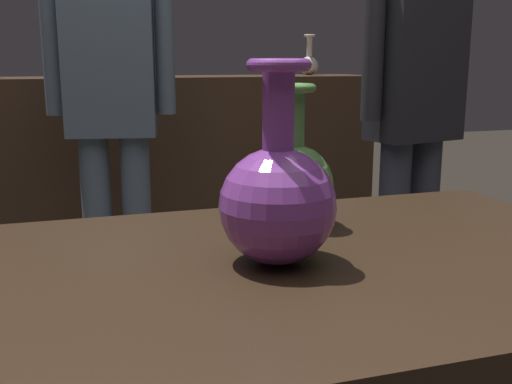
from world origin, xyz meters
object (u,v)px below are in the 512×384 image
(vase_centerpiece, at_px, (278,198))
(shelf_vase_center, at_px, (104,48))
(visitor_center_back, at_px, (111,95))
(shelf_vase_far_right, at_px, (309,63))
(visitor_near_right, at_px, (415,97))
(vase_tall_behind, at_px, (293,180))

(vase_centerpiece, xyz_separation_m, shelf_vase_center, (-0.06, 2.22, 0.23))
(visitor_center_back, bearing_deg, shelf_vase_far_right, -136.08)
(shelf_vase_center, xyz_separation_m, visitor_near_right, (0.98, -1.08, -0.18))
(vase_tall_behind, bearing_deg, vase_centerpiece, -117.00)
(shelf_vase_center, bearing_deg, vase_tall_behind, -85.85)
(shelf_vase_far_right, bearing_deg, visitor_center_back, -147.31)
(visitor_near_right, bearing_deg, vase_centerpiece, 38.00)
(visitor_center_back, xyz_separation_m, visitor_near_right, (1.01, -0.43, -0.00))
(shelf_vase_far_right, distance_m, shelf_vase_center, 1.04)
(vase_centerpiece, relative_size, shelf_vase_center, 1.01)
(visitor_near_right, bearing_deg, shelf_vase_far_right, -106.26)
(vase_tall_behind, height_order, shelf_vase_center, shelf_vase_center)
(vase_tall_behind, relative_size, shelf_vase_far_right, 1.13)
(shelf_vase_far_right, bearing_deg, vase_tall_behind, -113.20)
(vase_tall_behind, relative_size, visitor_near_right, 0.15)
(shelf_vase_center, distance_m, visitor_center_back, 0.67)
(vase_centerpiece, distance_m, vase_tall_behind, 0.20)
(visitor_near_right, bearing_deg, vase_tall_behind, 36.18)
(shelf_vase_far_right, xyz_separation_m, visitor_center_back, (-1.07, -0.69, -0.11))
(vase_centerpiece, relative_size, visitor_near_right, 0.17)
(vase_centerpiece, height_order, shelf_vase_center, shelf_vase_center)
(shelf_vase_center, xyz_separation_m, visitor_center_back, (-0.03, -0.65, -0.18))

